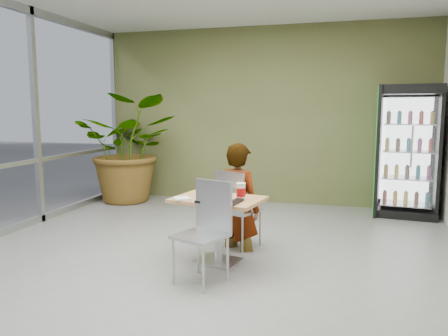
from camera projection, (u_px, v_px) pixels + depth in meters
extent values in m
plane|color=slate|center=(202.00, 265.00, 4.84)|extent=(7.00, 7.00, 0.00)
cube|color=tan|center=(218.00, 199.00, 4.81)|extent=(1.05, 0.82, 0.04)
cylinder|color=#A6A9AB|center=(218.00, 232.00, 4.86)|extent=(0.10, 0.10, 0.71)
cube|color=#A6A9AB|center=(218.00, 261.00, 4.91)|extent=(0.54, 0.46, 0.04)
cube|color=#A6A9AB|center=(240.00, 210.00, 5.46)|extent=(0.57, 0.57, 0.03)
cube|color=#A6A9AB|center=(229.00, 193.00, 5.27)|extent=(0.41, 0.21, 0.51)
cylinder|color=#A6A9AB|center=(260.00, 228.00, 5.51)|extent=(0.02, 0.02, 0.46)
cylinder|color=#A6A9AB|center=(237.00, 223.00, 5.75)|extent=(0.02, 0.02, 0.46)
cylinder|color=#A6A9AB|center=(242.00, 234.00, 5.23)|extent=(0.02, 0.02, 0.46)
cylinder|color=#A6A9AB|center=(219.00, 229.00, 5.46)|extent=(0.02, 0.02, 0.46)
cube|color=#A6A9AB|center=(200.00, 236.00, 4.30)|extent=(0.58, 0.58, 0.03)
cube|color=#A6A9AB|center=(214.00, 206.00, 4.43)|extent=(0.43, 0.19, 0.53)
cylinder|color=#A6A9AB|center=(173.00, 261.00, 4.29)|extent=(0.03, 0.03, 0.48)
cylinder|color=#A6A9AB|center=(203.00, 269.00, 4.06)|extent=(0.03, 0.03, 0.48)
cylinder|color=#A6A9AB|center=(198.00, 251.00, 4.59)|extent=(0.03, 0.03, 0.48)
cylinder|color=#A6A9AB|center=(228.00, 258.00, 4.37)|extent=(0.03, 0.03, 0.48)
imported|color=black|center=(239.00, 208.00, 5.40)|extent=(0.70, 0.60, 1.62)
cylinder|color=silver|center=(220.00, 196.00, 4.88)|extent=(0.23, 0.23, 0.01)
cylinder|color=silver|center=(241.00, 192.00, 4.72)|extent=(0.09, 0.09, 0.17)
cylinder|color=#B60D0B|center=(241.00, 192.00, 4.72)|extent=(0.10, 0.10, 0.09)
cylinder|color=silver|center=(241.00, 184.00, 4.71)|extent=(0.10, 0.10, 0.01)
cube|color=silver|center=(182.00, 198.00, 4.72)|extent=(0.23, 0.23, 0.02)
cube|color=black|center=(219.00, 201.00, 4.59)|extent=(0.48, 0.38, 0.02)
cube|color=black|center=(408.00, 151.00, 7.00)|extent=(1.02, 0.83, 2.10)
cube|color=green|center=(377.00, 151.00, 7.12)|extent=(0.09, 0.72, 2.06)
cube|color=white|center=(411.00, 152.00, 6.65)|extent=(0.75, 0.09, 1.68)
imported|color=#2A692C|center=(130.00, 148.00, 8.12)|extent=(2.13, 1.95, 1.99)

